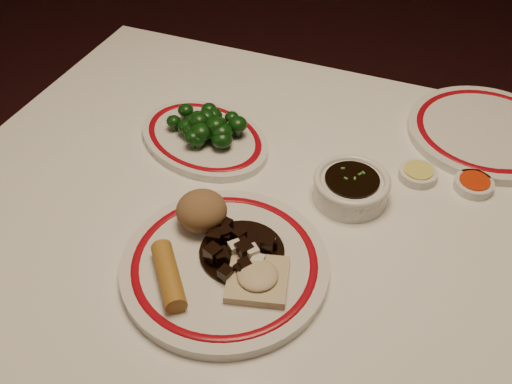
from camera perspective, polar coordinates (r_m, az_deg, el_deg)
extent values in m
cube|color=white|center=(0.93, 4.15, -3.11)|extent=(1.20, 0.90, 0.04)
cylinder|color=black|center=(1.62, -10.29, 2.17)|extent=(0.06, 0.06, 0.71)
cylinder|color=silver|center=(0.83, -3.13, -7.35)|extent=(0.37, 0.37, 0.02)
torus|color=maroon|center=(0.82, -3.15, -6.95)|extent=(0.32, 0.32, 0.00)
ellipsoid|color=brown|center=(0.85, -5.46, -1.86)|extent=(0.08, 0.08, 0.06)
cylinder|color=#B67D2C|center=(0.79, -8.74, -8.23)|extent=(0.09, 0.10, 0.03)
cube|color=#CBB68F|center=(0.79, 0.16, -8.75)|extent=(0.10, 0.10, 0.01)
ellipsoid|color=#CBB68F|center=(0.78, 0.16, -8.31)|extent=(0.06, 0.06, 0.02)
cylinder|color=black|center=(0.83, -1.42, -6.02)|extent=(0.12, 0.12, 0.00)
cube|color=black|center=(0.84, -3.14, -4.51)|extent=(0.02, 0.02, 0.02)
cube|color=black|center=(0.83, -3.11, -4.14)|extent=(0.02, 0.02, 0.02)
cube|color=black|center=(0.79, -3.04, -8.13)|extent=(0.02, 0.02, 0.02)
cube|color=black|center=(0.83, 1.65, -5.09)|extent=(0.02, 0.02, 0.01)
cube|color=black|center=(0.79, -1.62, -7.73)|extent=(0.02, 0.02, 0.01)
cube|color=black|center=(0.81, -1.21, -5.81)|extent=(0.03, 0.03, 0.02)
cube|color=black|center=(0.81, -4.32, -6.09)|extent=(0.03, 0.03, 0.02)
cube|color=black|center=(0.81, 1.20, -5.20)|extent=(0.02, 0.02, 0.02)
cube|color=black|center=(0.85, -3.13, -3.35)|extent=(0.02, 0.02, 0.02)
cube|color=black|center=(0.83, -1.70, -4.31)|extent=(0.02, 0.02, 0.02)
cube|color=black|center=(0.82, -1.38, -5.35)|extent=(0.02, 0.02, 0.02)
cube|color=black|center=(0.81, -3.48, -6.47)|extent=(0.03, 0.03, 0.02)
cube|color=black|center=(0.82, -1.78, -5.33)|extent=(0.02, 0.02, 0.01)
cube|color=black|center=(0.80, -1.16, -7.33)|extent=(0.02, 0.02, 0.02)
cube|color=black|center=(0.83, -4.10, -4.51)|extent=(0.02, 0.02, 0.02)
cube|color=beige|center=(0.81, -2.11, -5.48)|extent=(0.02, 0.02, 0.01)
cube|color=beige|center=(0.80, 0.18, -6.84)|extent=(0.02, 0.02, 0.01)
cube|color=beige|center=(0.81, -0.42, -5.89)|extent=(0.02, 0.02, 0.01)
torus|color=maroon|center=(1.04, -5.22, 5.66)|extent=(0.30, 0.30, 0.00)
cylinder|color=#23471C|center=(1.04, -6.49, 5.57)|extent=(0.01, 0.01, 0.01)
ellipsoid|color=#0D340D|center=(1.03, -6.55, 6.20)|extent=(0.03, 0.03, 0.03)
cylinder|color=#23471C|center=(1.01, -5.81, 4.67)|extent=(0.01, 0.01, 0.01)
ellipsoid|color=#0D340D|center=(1.01, -5.86, 5.29)|extent=(0.03, 0.03, 0.02)
cylinder|color=#23471C|center=(1.03, -5.76, 5.77)|extent=(0.01, 0.01, 0.02)
ellipsoid|color=#0D340D|center=(1.02, -5.83, 6.59)|extent=(0.04, 0.04, 0.03)
cylinder|color=#23471C|center=(1.04, -5.13, 6.13)|extent=(0.01, 0.01, 0.01)
ellipsoid|color=#0D340D|center=(1.03, -5.19, 6.86)|extent=(0.03, 0.03, 0.03)
cylinder|color=#23471C|center=(1.04, -6.93, 5.89)|extent=(0.01, 0.01, 0.01)
ellipsoid|color=#0D340D|center=(1.04, -7.00, 6.53)|extent=(0.03, 0.03, 0.03)
cylinder|color=#23471C|center=(1.06, -5.77, 6.78)|extent=(0.01, 0.01, 0.01)
ellipsoid|color=#0D340D|center=(1.06, -5.82, 7.39)|extent=(0.03, 0.03, 0.02)
cylinder|color=#23471C|center=(1.04, -3.82, 6.03)|extent=(0.01, 0.01, 0.01)
ellipsoid|color=#0D340D|center=(1.04, -3.85, 6.61)|extent=(0.03, 0.03, 0.02)
cylinder|color=#23471C|center=(1.02, -3.43, 5.13)|extent=(0.01, 0.01, 0.02)
ellipsoid|color=#0D340D|center=(1.00, -3.47, 6.00)|extent=(0.04, 0.04, 0.03)
cylinder|color=#23471C|center=(1.03, -1.84, 5.97)|extent=(0.01, 0.01, 0.02)
ellipsoid|color=#0D340D|center=(1.02, -1.86, 6.79)|extent=(0.04, 0.04, 0.03)
cylinder|color=#23471C|center=(1.01, -6.28, 4.76)|extent=(0.01, 0.01, 0.01)
ellipsoid|color=#0D340D|center=(1.00, -6.35, 5.48)|extent=(0.03, 0.03, 0.02)
cylinder|color=#23471C|center=(1.01, -3.40, 4.60)|extent=(0.01, 0.01, 0.01)
ellipsoid|color=#0D340D|center=(1.00, -3.43, 5.30)|extent=(0.04, 0.04, 0.03)
cylinder|color=#23471C|center=(1.05, -4.99, 6.27)|extent=(0.01, 0.01, 0.01)
ellipsoid|color=#0D340D|center=(1.04, -5.03, 6.86)|extent=(0.03, 0.03, 0.02)
cylinder|color=#23471C|center=(1.05, -5.19, 6.37)|extent=(0.01, 0.01, 0.01)
ellipsoid|color=#0D340D|center=(1.04, -5.24, 7.04)|extent=(0.03, 0.03, 0.02)
cylinder|color=#23471C|center=(1.02, -4.16, 5.30)|extent=(0.01, 0.01, 0.01)
ellipsoid|color=#0D340D|center=(1.01, -4.21, 6.04)|extent=(0.03, 0.03, 0.03)
cylinder|color=#23471C|center=(1.04, -5.99, 5.77)|extent=(0.01, 0.01, 0.01)
ellipsoid|color=#0D340D|center=(1.03, -6.06, 6.48)|extent=(0.04, 0.04, 0.03)
cylinder|color=#23471C|center=(1.06, -2.42, 6.81)|extent=(0.01, 0.01, 0.01)
ellipsoid|color=#0D340D|center=(1.05, -2.44, 7.47)|extent=(0.03, 0.03, 0.02)
cylinder|color=#23471C|center=(1.08, -6.98, 7.41)|extent=(0.01, 0.01, 0.02)
ellipsoid|color=#0D340D|center=(1.07, -7.05, 8.13)|extent=(0.03, 0.03, 0.02)
cylinder|color=#23471C|center=(1.03, -5.61, 5.45)|extent=(0.01, 0.01, 0.01)
ellipsoid|color=#0D340D|center=(1.02, -5.67, 6.12)|extent=(0.03, 0.03, 0.02)
cylinder|color=#23471C|center=(1.05, -6.37, 6.43)|extent=(0.01, 0.01, 0.02)
ellipsoid|color=#0D340D|center=(1.04, -6.43, 7.11)|extent=(0.03, 0.03, 0.02)
cylinder|color=#23471C|center=(1.05, -4.59, 6.26)|extent=(0.01, 0.01, 0.01)
ellipsoid|color=#0D340D|center=(1.04, -4.63, 6.80)|extent=(0.03, 0.03, 0.02)
cylinder|color=#23471C|center=(1.02, -5.47, 5.12)|extent=(0.01, 0.01, 0.02)
ellipsoid|color=#0D340D|center=(1.01, -5.54, 5.98)|extent=(0.04, 0.04, 0.03)
cylinder|color=#23471C|center=(1.06, -8.18, 6.43)|extent=(0.01, 0.01, 0.01)
ellipsoid|color=#0D340D|center=(1.05, -8.25, 7.02)|extent=(0.03, 0.03, 0.02)
ellipsoid|color=#0D340D|center=(1.03, -4.99, 7.46)|extent=(0.03, 0.03, 0.03)
ellipsoid|color=#0D340D|center=(1.02, -5.74, 7.14)|extent=(0.03, 0.03, 0.03)
ellipsoid|color=#0D340D|center=(1.01, -4.05, 6.69)|extent=(0.04, 0.04, 0.03)
ellipsoid|color=#0D340D|center=(1.04, -4.80, 7.54)|extent=(0.03, 0.03, 0.02)
ellipsoid|color=#0D340D|center=(1.05, -4.73, 8.24)|extent=(0.03, 0.03, 0.02)
ellipsoid|color=#0D340D|center=(1.02, -3.69, 6.85)|extent=(0.03, 0.03, 0.02)
ellipsoid|color=#0D340D|center=(1.04, -4.37, 7.63)|extent=(0.04, 0.04, 0.03)
cylinder|color=silver|center=(0.94, 9.46, 0.29)|extent=(0.12, 0.12, 0.04)
cylinder|color=black|center=(0.92, 9.60, 1.25)|extent=(0.09, 0.09, 0.00)
cylinder|color=silver|center=(1.01, 20.91, 0.68)|extent=(0.06, 0.06, 0.02)
cylinder|color=red|center=(1.01, 21.05, 1.08)|extent=(0.05, 0.05, 0.00)
cylinder|color=silver|center=(1.01, 15.86, 1.72)|extent=(0.06, 0.06, 0.02)
cylinder|color=#DED55B|center=(1.00, 15.96, 2.13)|extent=(0.05, 0.05, 0.00)
cylinder|color=silver|center=(1.14, 22.02, 5.61)|extent=(0.31, 0.31, 0.02)
torus|color=maroon|center=(1.14, 22.12, 5.93)|extent=(0.27, 0.27, 0.00)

